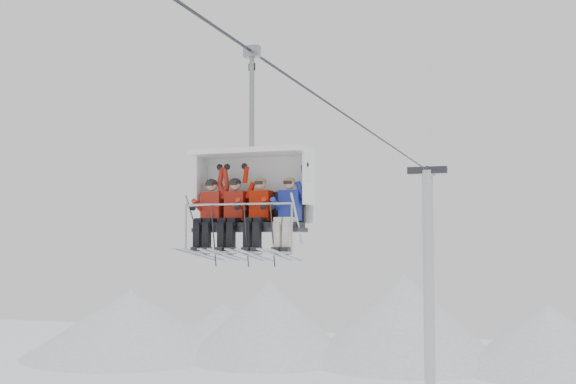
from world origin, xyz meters
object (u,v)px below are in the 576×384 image
(skier_center_left, at_px, (233,213))
(skier_far_left, at_px, (209,213))
(skier_center_right, at_px, (259,212))
(skier_far_right, at_px, (288,212))
(chairlift_carrier, at_px, (254,189))
(lift_tower_right, at_px, (429,319))

(skier_center_left, bearing_deg, skier_far_left, 180.00)
(skier_center_right, relative_size, skier_far_right, 1.00)
(skier_far_left, bearing_deg, chairlift_carrier, 21.11)
(lift_tower_right, distance_m, skier_center_right, 24.74)
(lift_tower_right, relative_size, chairlift_carrier, 3.38)
(skier_center_left, bearing_deg, skier_center_right, 0.00)
(skier_center_left, relative_size, skier_far_right, 1.00)
(chairlift_carrier, distance_m, skier_far_right, 0.97)
(skier_far_left, bearing_deg, skier_far_right, -0.05)
(lift_tower_right, distance_m, skier_far_right, 24.75)
(skier_center_right, height_order, skier_far_right, skier_center_right)
(skier_center_right, distance_m, skier_far_right, 0.58)
(skier_center_left, distance_m, skier_far_right, 1.09)
(skier_far_left, height_order, skier_center_right, same)
(lift_tower_right, height_order, chairlift_carrier, lift_tower_right)
(lift_tower_right, bearing_deg, skier_center_right, -89.49)
(chairlift_carrier, xyz_separation_m, skier_center_right, (0.22, -0.30, -0.46))
(chairlift_carrier, xyz_separation_m, skier_center_left, (-0.30, -0.30, -0.46))
(chairlift_carrier, height_order, skier_center_right, chairlift_carrier)
(chairlift_carrier, relative_size, skier_center_right, 2.36)
(chairlift_carrier, bearing_deg, skier_far_right, -21.06)
(chairlift_carrier, distance_m, skier_center_right, 0.60)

